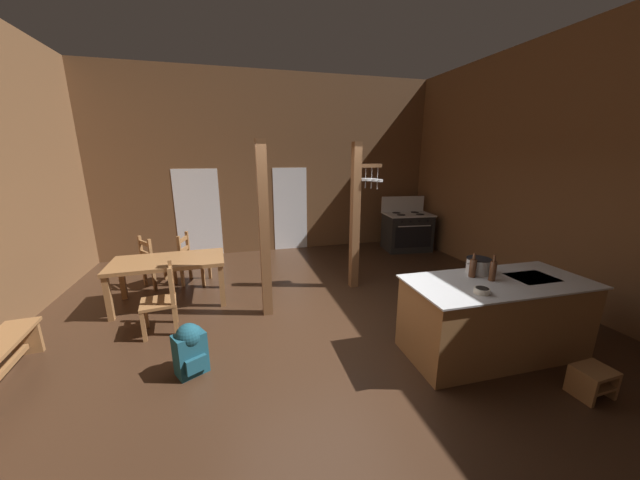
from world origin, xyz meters
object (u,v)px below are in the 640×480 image
(dining_table, at_px, (169,265))
(kitchen_island, at_px, (494,317))
(bottle_short_on_counter, at_px, (493,270))
(stove_range, at_px, (407,231))
(stockpot_on_counter, at_px, (478,266))
(ladderback_chair_near_window, at_px, (162,300))
(backpack, at_px, (190,348))
(ladderback_chair_by_post, at_px, (155,262))
(bottle_tall_on_counter, at_px, (473,268))
(step_stool, at_px, (593,380))
(ladderback_chair_at_table_end, at_px, (192,260))
(mixing_bowl_on_counter, at_px, (482,291))

(dining_table, bearing_deg, kitchen_island, -32.37)
(bottle_short_on_counter, bearing_deg, stove_range, 72.18)
(kitchen_island, height_order, stockpot_on_counter, stockpot_on_counter)
(dining_table, height_order, ladderback_chair_near_window, ladderback_chair_near_window)
(kitchen_island, bearing_deg, stockpot_on_counter, 102.42)
(kitchen_island, height_order, bottle_short_on_counter, bottle_short_on_counter)
(backpack, xyz_separation_m, bottle_short_on_counter, (3.42, -0.51, 0.74))
(ladderback_chair_near_window, bearing_deg, ladderback_chair_by_post, 103.51)
(backpack, height_order, bottle_tall_on_counter, bottle_tall_on_counter)
(bottle_short_on_counter, bearing_deg, bottle_tall_on_counter, 130.98)
(ladderback_chair_near_window, bearing_deg, bottle_short_on_counter, -22.01)
(kitchen_island, distance_m, bottle_short_on_counter, 0.60)
(step_stool, relative_size, stockpot_on_counter, 1.04)
(ladderback_chair_by_post, distance_m, stockpot_on_counter, 5.34)
(step_stool, xyz_separation_m, bottle_tall_on_counter, (-0.64, 1.09, 0.87))
(dining_table, height_order, ladderback_chair_at_table_end, ladderback_chair_at_table_end)
(stove_range, xyz_separation_m, backpack, (-4.79, -3.75, -0.17))
(ladderback_chair_at_table_end, bearing_deg, backpack, -85.26)
(step_stool, xyz_separation_m, mixing_bowl_on_counter, (-0.87, 0.66, 0.79))
(ladderback_chair_by_post, height_order, stockpot_on_counter, stockpot_on_counter)
(stove_range, xyz_separation_m, step_stool, (-0.87, -5.18, -0.30))
(step_stool, xyz_separation_m, ladderback_chair_by_post, (-4.79, 4.27, 0.27))
(ladderback_chair_at_table_end, xyz_separation_m, backpack, (0.23, -2.83, -0.14))
(kitchen_island, distance_m, stockpot_on_counter, 0.64)
(kitchen_island, distance_m, ladderback_chair_near_window, 4.26)
(stockpot_on_counter, bearing_deg, stove_range, 71.38)
(dining_table, relative_size, ladderback_chair_near_window, 1.82)
(stove_range, height_order, ladderback_chair_by_post, stove_range)
(bottle_tall_on_counter, distance_m, bottle_short_on_counter, 0.21)
(bottle_tall_on_counter, bearing_deg, ladderback_chair_at_table_end, 137.92)
(ladderback_chair_by_post, bearing_deg, backpack, -72.91)
(stockpot_on_counter, xyz_separation_m, bottle_tall_on_counter, (-0.16, -0.09, 0.02))
(kitchen_island, height_order, ladderback_chair_by_post, ladderback_chair_by_post)
(dining_table, distance_m, ladderback_chair_near_window, 0.96)
(kitchen_island, height_order, backpack, kitchen_island)
(backpack, xyz_separation_m, stockpot_on_counter, (3.44, -0.25, 0.72))
(kitchen_island, height_order, step_stool, kitchen_island)
(stockpot_on_counter, distance_m, bottle_short_on_counter, 0.26)
(step_stool, distance_m, mixing_bowl_on_counter, 1.35)
(ladderback_chair_near_window, distance_m, bottle_tall_on_counter, 4.03)
(kitchen_island, xyz_separation_m, dining_table, (-4.00, 2.54, 0.18))
(stockpot_on_counter, bearing_deg, ladderback_chair_near_window, 161.37)
(mixing_bowl_on_counter, bearing_deg, stockpot_on_counter, 53.10)
(backpack, xyz_separation_m, mixing_bowl_on_counter, (3.05, -0.78, 0.65))
(ladderback_chair_at_table_end, bearing_deg, ladderback_chair_by_post, 179.69)
(bottle_tall_on_counter, bearing_deg, stove_range, 69.77)
(bottle_tall_on_counter, relative_size, bottle_short_on_counter, 0.94)
(stockpot_on_counter, xyz_separation_m, bottle_short_on_counter, (-0.02, -0.25, 0.03))
(ladderback_chair_by_post, bearing_deg, mixing_bowl_on_counter, -42.64)
(kitchen_island, relative_size, stockpot_on_counter, 6.06)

